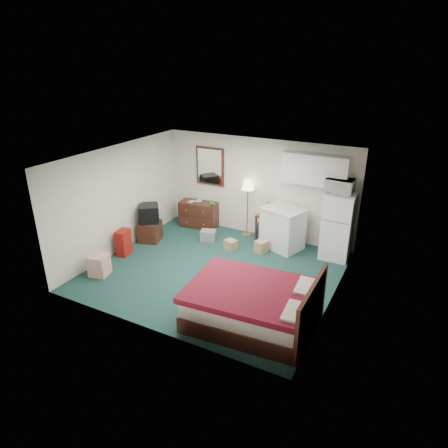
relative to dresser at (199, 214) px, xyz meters
The scene contains 25 objects.
floor 2.56m from the dresser, 51.30° to the right, with size 5.00×4.50×0.01m, color #1C463F.
ceiling 3.33m from the dresser, 51.30° to the right, with size 5.00×4.50×0.01m, color white.
walls 2.69m from the dresser, 51.30° to the right, with size 5.01×4.51×2.50m.
mirror 1.35m from the dresser, 45.42° to the left, with size 0.80×0.06×1.00m, color white, non-canonical shape.
upper_cabinets 3.44m from the dresser, ahead, with size 1.50×0.35×0.70m, color white, non-canonical shape.
headboard 5.18m from the dresser, 38.63° to the right, with size 0.06×1.56×1.00m, color #3A2116, non-canonical shape.
dresser is the anchor object (origin of this frame).
floor_lamp 1.46m from the dresser, ahead, with size 0.32×0.32×1.50m, color #D7A851, non-canonical shape.
desk 2.09m from the dresser, ahead, with size 0.59×0.59×0.74m, color #3A2116, non-canonical shape.
exercise_ball 2.02m from the dresser, ahead, with size 0.61×0.61×0.61m, color navy.
kitchen_counter 2.48m from the dresser, ahead, with size 0.89×0.68×0.98m, color white, non-canonical shape.
fridge 3.74m from the dresser, ahead, with size 0.63×0.63×1.53m, color white, non-canonical shape.
bed 4.42m from the dresser, 47.05° to the right, with size 2.08×1.62×0.66m, color #56061B, non-canonical shape.
tv_stand 1.49m from the dresser, 114.57° to the right, with size 0.49×0.54×0.49m, color #3A2116, non-canonical shape.
suitcase 2.36m from the dresser, 106.94° to the right, with size 0.23×0.37×0.61m, color maroon, non-canonical shape.
retail_box 3.29m from the dresser, 98.85° to the right, with size 0.37×0.37×0.46m, color #EFE1CB, non-canonical shape.
file_bin 0.98m from the dresser, 44.99° to the right, with size 0.37×0.28×0.26m, color gray, non-canonical shape.
cardboard_box_a 1.67m from the dresser, 31.54° to the right, with size 0.28×0.23×0.23m, color #A68154, non-canonical shape.
cardboard_box_b 2.23m from the dresser, 17.34° to the right, with size 0.24×0.29×0.29m, color #A68154, non-canonical shape.
laptop 2.18m from the dresser, ahead, with size 0.35×0.28×0.24m, color black, non-canonical shape.
crt_tv 1.51m from the dresser, 116.32° to the right, with size 0.47×0.51×0.43m, color black, non-canonical shape.
microwave 3.90m from the dresser, ahead, with size 0.59×0.32×0.40m, color white.
book_a 0.51m from the dresser, behind, with size 0.15×0.02×0.20m, color #A68154.
book_b 0.47m from the dresser, 152.98° to the left, with size 0.16×0.02×0.21m, color #A68154.
mug 0.60m from the dresser, ahead, with size 0.13×0.11×0.13m, color #437833.
Camera 1 is at (3.70, -6.61, 4.31)m, focal length 32.00 mm.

